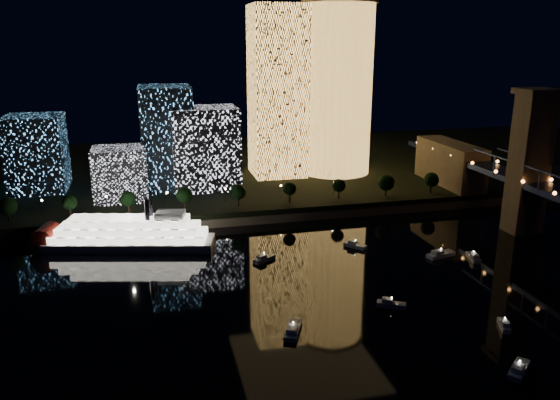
{
  "coord_description": "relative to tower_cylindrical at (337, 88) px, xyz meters",
  "views": [
    {
      "loc": [
        -61.2,
        -107.71,
        64.81
      ],
      "look_at": [
        -21.81,
        55.0,
        16.08
      ],
      "focal_mm": 35.0,
      "sensor_mm": 36.0,
      "label": 1
    }
  ],
  "objects": [
    {
      "name": "tower_rectangular",
      "position": [
        -27.47,
        2.19,
        -1.36
      ],
      "size": [
        23.73,
        23.73,
        75.49
      ],
      "primitive_type": "cube",
      "color": "#FFB651",
      "rests_on": "far_bank"
    },
    {
      "name": "motorboats",
      "position": [
        -30.0,
        -127.34,
        -43.29
      ],
      "size": [
        104.28,
        84.02,
        2.78
      ],
      "color": "silver",
      "rests_on": "ground"
    },
    {
      "name": "seawall",
      "position": [
        -23.98,
        -51.2,
        -42.61
      ],
      "size": [
        420.0,
        6.0,
        3.0
      ],
      "primitive_type": "cube",
      "color": "#6B5E4C",
      "rests_on": "ground"
    },
    {
      "name": "street_lamps",
      "position": [
        -57.98,
        -39.2,
        -35.08
      ],
      "size": [
        132.7,
        0.7,
        5.65
      ],
      "color": "black",
      "rests_on": "far_bank"
    },
    {
      "name": "far_bank",
      "position": [
        -23.98,
        26.8,
        -41.61
      ],
      "size": [
        420.0,
        160.0,
        5.0
      ],
      "primitive_type": "cube",
      "color": "black",
      "rests_on": "ground"
    },
    {
      "name": "tower_cylindrical",
      "position": [
        0.0,
        0.0,
        0.0
      ],
      "size": [
        34.0,
        34.0,
        77.96
      ],
      "color": "#FFB651",
      "rests_on": "far_bank"
    },
    {
      "name": "midrise_blocks",
      "position": [
        -87.84,
        -10.28,
        -21.77
      ],
      "size": [
        92.93,
        44.46,
        42.37
      ],
      "color": "white",
      "rests_on": "far_bank"
    },
    {
      "name": "ground",
      "position": [
        -23.98,
        -133.2,
        -44.11
      ],
      "size": [
        520.0,
        520.0,
        0.0
      ],
      "primitive_type": "plane",
      "color": "black",
      "rests_on": "ground"
    },
    {
      "name": "esplanade_trees",
      "position": [
        -51.75,
        -45.2,
        -33.64
      ],
      "size": [
        166.14,
        6.65,
        8.83
      ],
      "color": "black",
      "rests_on": "far_bank"
    },
    {
      "name": "riverboat",
      "position": [
        -95.92,
        -66.11,
        -39.62
      ],
      "size": [
        59.16,
        24.61,
        17.49
      ],
      "color": "silver",
      "rests_on": "ground"
    }
  ]
}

